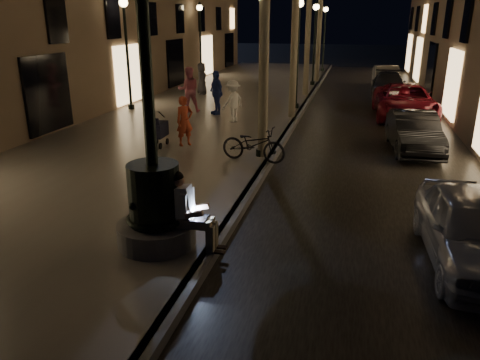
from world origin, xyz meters
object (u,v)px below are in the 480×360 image
(car_rear, at_px, (388,84))
(pedestrian_blue, at_px, (216,93))
(lamp_curb_a, at_px, (262,49))
(car_fifth, at_px, (386,77))
(lamp_left_c, at_px, (200,32))
(pedestrian_red, at_px, (185,121))
(pedestrian_white, at_px, (233,101))
(bicycle, at_px, (253,144))
(pedestrian_dark, at_px, (202,79))
(lamp_curb_d, at_px, (325,29))
(lamp_left_b, at_px, (126,38))
(seated_man_laptop, at_px, (188,209))
(lamp_curb_b, at_px, (298,38))
(car_front, at_px, (473,229))
(lamp_curb_c, at_px, (315,33))
(stroller, at_px, (158,130))
(car_second, at_px, (414,132))
(car_third, at_px, (405,102))

(car_rear, height_order, pedestrian_blue, pedestrian_blue)
(lamp_curb_a, height_order, car_fifth, lamp_curb_a)
(pedestrian_blue, bearing_deg, lamp_left_c, 160.00)
(pedestrian_red, relative_size, pedestrian_white, 0.97)
(pedestrian_blue, relative_size, bicycle, 0.96)
(pedestrian_dark, bearing_deg, car_rear, -77.76)
(pedestrian_blue, bearing_deg, pedestrian_white, -3.21)
(lamp_curb_a, xyz_separation_m, pedestrian_red, (-2.58, 0.63, -2.26))
(lamp_curb_a, distance_m, car_rear, 14.79)
(pedestrian_blue, bearing_deg, lamp_curb_d, 128.86)
(bicycle, bearing_deg, lamp_curb_d, 9.49)
(lamp_left_b, relative_size, bicycle, 2.56)
(lamp_curb_a, bearing_deg, lamp_left_b, 139.80)
(pedestrian_white, relative_size, pedestrian_blue, 0.89)
(seated_man_laptop, bearing_deg, lamp_curb_b, 89.65)
(pedestrian_dark, bearing_deg, seated_man_laptop, -168.10)
(car_fifth, bearing_deg, pedestrian_dark, -149.92)
(lamp_left_b, relative_size, pedestrian_blue, 2.67)
(lamp_left_c, bearing_deg, pedestrian_blue, -68.46)
(lamp_left_c, height_order, car_front, lamp_left_c)
(car_front, bearing_deg, car_fifth, 88.40)
(lamp_curb_d, distance_m, pedestrian_white, 19.78)
(pedestrian_dark, bearing_deg, lamp_curb_c, -51.49)
(pedestrian_red, height_order, pedestrian_white, pedestrian_white)
(pedestrian_red, bearing_deg, bicycle, -71.49)
(stroller, distance_m, bicycle, 3.36)
(pedestrian_red, bearing_deg, pedestrian_blue, 49.82)
(car_second, xyz_separation_m, bicycle, (-4.58, -2.93, 0.07))
(lamp_curb_b, distance_m, car_second, 7.66)
(lamp_curb_c, height_order, lamp_left_c, same)
(lamp_left_c, distance_m, pedestrian_white, 12.82)
(car_fifth, distance_m, pedestrian_white, 13.93)
(lamp_curb_d, height_order, pedestrian_blue, lamp_curb_d)
(lamp_curb_c, bearing_deg, car_front, -77.41)
(lamp_curb_d, xyz_separation_m, stroller, (-3.35, -23.73, -2.50))
(bicycle, bearing_deg, pedestrian_white, 30.49)
(lamp_curb_d, distance_m, car_front, 29.53)
(car_front, xyz_separation_m, pedestrian_red, (-7.28, 5.67, 0.34))
(pedestrian_dark, bearing_deg, car_front, -153.11)
(car_third, bearing_deg, car_fifth, 90.22)
(seated_man_laptop, relative_size, lamp_left_c, 0.29)
(lamp_curb_a, distance_m, pedestrian_blue, 6.91)
(stroller, distance_m, car_fifth, 18.28)
(lamp_left_b, bearing_deg, lamp_curb_c, 54.63)
(car_fifth, distance_m, pedestrian_red, 17.64)
(car_rear, xyz_separation_m, pedestrian_dark, (-9.66, -3.09, 0.39))
(stroller, xyz_separation_m, car_fifth, (7.65, 16.60, -0.08))
(lamp_curb_b, relative_size, lamp_left_b, 1.00)
(lamp_left_b, relative_size, car_front, 1.27)
(car_front, bearing_deg, lamp_curb_b, 107.18)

